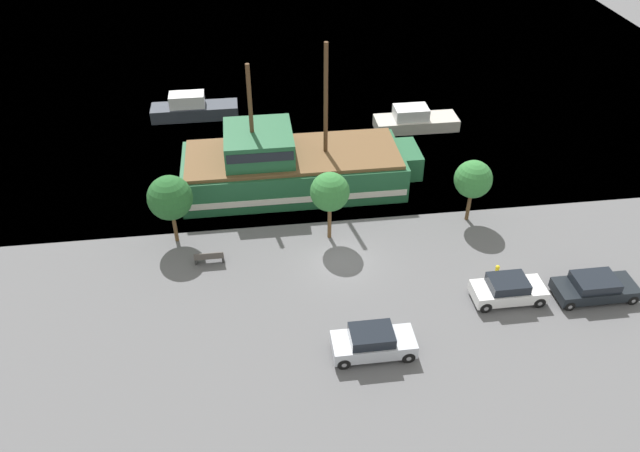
{
  "coord_description": "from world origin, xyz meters",
  "views": [
    {
      "loc": [
        -5.01,
        -28.5,
        24.1
      ],
      "look_at": [
        -1.05,
        2.0,
        1.2
      ],
      "focal_mm": 35.0,
      "sensor_mm": 36.0,
      "label": 1
    }
  ],
  "objects_px": {
    "fire_hydrant": "(497,270)",
    "parked_car_curb_mid": "(508,290)",
    "bench_promenade_east": "(209,257)",
    "pirate_ship": "(291,166)",
    "parked_car_curb_rear": "(595,287)",
    "moored_boat_outer": "(415,120)",
    "moored_boat_dockside": "(193,108)",
    "parked_car_curb_front": "(373,342)"
  },
  "relations": [
    {
      "from": "moored_boat_outer",
      "to": "parked_car_curb_rear",
      "type": "height_order",
      "value": "moored_boat_outer"
    },
    {
      "from": "parked_car_curb_mid",
      "to": "bench_promenade_east",
      "type": "distance_m",
      "value": 17.3
    },
    {
      "from": "moored_boat_outer",
      "to": "bench_promenade_east",
      "type": "xyz_separation_m",
      "value": [
        -16.43,
        -15.18,
        -0.27
      ]
    },
    {
      "from": "moored_boat_outer",
      "to": "parked_car_curb_mid",
      "type": "distance_m",
      "value": 20.51
    },
    {
      "from": "parked_car_curb_front",
      "to": "parked_car_curb_mid",
      "type": "xyz_separation_m",
      "value": [
        8.18,
        2.9,
        -0.04
      ]
    },
    {
      "from": "moored_boat_outer",
      "to": "fire_hydrant",
      "type": "relative_size",
      "value": 8.82
    },
    {
      "from": "moored_boat_dockside",
      "to": "moored_boat_outer",
      "type": "distance_m",
      "value": 18.49
    },
    {
      "from": "moored_boat_dockside",
      "to": "bench_promenade_east",
      "type": "height_order",
      "value": "moored_boat_dockside"
    },
    {
      "from": "fire_hydrant",
      "to": "bench_promenade_east",
      "type": "height_order",
      "value": "bench_promenade_east"
    },
    {
      "from": "parked_car_curb_mid",
      "to": "fire_hydrant",
      "type": "bearing_deg",
      "value": 85.11
    },
    {
      "from": "parked_car_curb_front",
      "to": "bench_promenade_east",
      "type": "distance_m",
      "value": 11.68
    },
    {
      "from": "moored_boat_outer",
      "to": "parked_car_curb_front",
      "type": "bearing_deg",
      "value": -109.2
    },
    {
      "from": "pirate_ship",
      "to": "parked_car_curb_mid",
      "type": "height_order",
      "value": "pirate_ship"
    },
    {
      "from": "pirate_ship",
      "to": "bench_promenade_east",
      "type": "relative_size",
      "value": 9.46
    },
    {
      "from": "pirate_ship",
      "to": "moored_boat_outer",
      "type": "relative_size",
      "value": 2.43
    },
    {
      "from": "moored_boat_dockside",
      "to": "parked_car_curb_mid",
      "type": "xyz_separation_m",
      "value": [
        18.0,
        -24.87,
        -0.06
      ]
    },
    {
      "from": "pirate_ship",
      "to": "parked_car_curb_rear",
      "type": "bearing_deg",
      "value": -40.43
    },
    {
      "from": "parked_car_curb_front",
      "to": "bench_promenade_east",
      "type": "bearing_deg",
      "value": 135.17
    },
    {
      "from": "moored_boat_dockside",
      "to": "parked_car_curb_rear",
      "type": "xyz_separation_m",
      "value": [
        22.9,
        -25.24,
        -0.12
      ]
    },
    {
      "from": "parked_car_curb_rear",
      "to": "bench_promenade_east",
      "type": "height_order",
      "value": "parked_car_curb_rear"
    },
    {
      "from": "moored_boat_outer",
      "to": "parked_car_curb_front",
      "type": "distance_m",
      "value": 24.79
    },
    {
      "from": "parked_car_curb_rear",
      "to": "moored_boat_outer",
      "type": "bearing_deg",
      "value": 103.28
    },
    {
      "from": "pirate_ship",
      "to": "moored_boat_outer",
      "type": "bearing_deg",
      "value": 34.69
    },
    {
      "from": "moored_boat_dockside",
      "to": "moored_boat_outer",
      "type": "bearing_deg",
      "value": -13.65
    },
    {
      "from": "pirate_ship",
      "to": "parked_car_curb_rear",
      "type": "xyz_separation_m",
      "value": [
        15.73,
        -13.4,
        -1.01
      ]
    },
    {
      "from": "moored_boat_outer",
      "to": "parked_car_curb_mid",
      "type": "bearing_deg",
      "value": -89.93
    },
    {
      "from": "moored_boat_outer",
      "to": "fire_hydrant",
      "type": "distance_m",
      "value": 18.5
    },
    {
      "from": "moored_boat_dockside",
      "to": "moored_boat_outer",
      "type": "xyz_separation_m",
      "value": [
        17.97,
        -4.36,
        -0.09
      ]
    },
    {
      "from": "parked_car_curb_front",
      "to": "moored_boat_outer",
      "type": "bearing_deg",
      "value": 70.8
    },
    {
      "from": "bench_promenade_east",
      "to": "pirate_ship",
      "type": "bearing_deg",
      "value": 53.83
    },
    {
      "from": "parked_car_curb_front",
      "to": "parked_car_curb_rear",
      "type": "height_order",
      "value": "parked_car_curb_front"
    },
    {
      "from": "pirate_ship",
      "to": "parked_car_curb_mid",
      "type": "xyz_separation_m",
      "value": [
        10.82,
        -13.03,
        -0.95
      ]
    },
    {
      "from": "moored_boat_outer",
      "to": "fire_hydrant",
      "type": "height_order",
      "value": "moored_boat_outer"
    },
    {
      "from": "pirate_ship",
      "to": "bench_promenade_east",
      "type": "height_order",
      "value": "pirate_ship"
    },
    {
      "from": "parked_car_curb_rear",
      "to": "bench_promenade_east",
      "type": "relative_size",
      "value": 2.6
    },
    {
      "from": "fire_hydrant",
      "to": "parked_car_curb_mid",
      "type": "bearing_deg",
      "value": -94.89
    },
    {
      "from": "pirate_ship",
      "to": "parked_car_curb_mid",
      "type": "bearing_deg",
      "value": -50.29
    },
    {
      "from": "moored_boat_outer",
      "to": "parked_car_curb_mid",
      "type": "xyz_separation_m",
      "value": [
        0.02,
        -20.51,
        0.03
      ]
    },
    {
      "from": "fire_hydrant",
      "to": "bench_promenade_east",
      "type": "bearing_deg",
      "value": 168.74
    },
    {
      "from": "pirate_ship",
      "to": "moored_boat_dockside",
      "type": "height_order",
      "value": "pirate_ship"
    },
    {
      "from": "pirate_ship",
      "to": "bench_promenade_east",
      "type": "distance_m",
      "value": 9.63
    },
    {
      "from": "parked_car_curb_rear",
      "to": "bench_promenade_east",
      "type": "bearing_deg",
      "value": 165.08
    }
  ]
}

